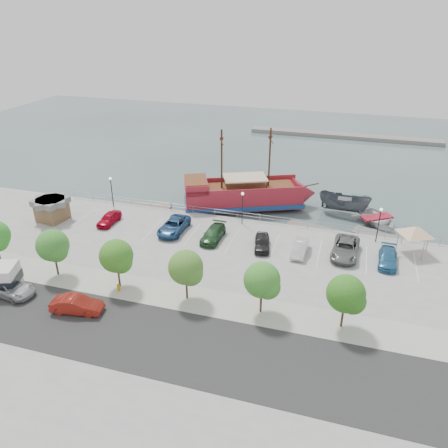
# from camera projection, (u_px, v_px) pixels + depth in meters

# --- Properties ---
(ground) EXTENTS (160.00, 160.00, 0.00)m
(ground) POSITION_uv_depth(u_px,v_px,m) (227.00, 256.00, 49.51)
(ground) COLOR #3F4D4E
(land_slab) EXTENTS (100.00, 58.00, 1.20)m
(land_slab) POSITION_uv_depth(u_px,v_px,m) (146.00, 395.00, 31.34)
(land_slab) COLOR gray
(land_slab) RESTS_ON ground
(street) EXTENTS (100.00, 8.00, 0.04)m
(street) POSITION_uv_depth(u_px,v_px,m) (172.00, 343.00, 35.35)
(street) COLOR #2A2A2A
(street) RESTS_ON land_slab
(sidewalk) EXTENTS (100.00, 4.00, 0.05)m
(sidewalk) POSITION_uv_depth(u_px,v_px,m) (197.00, 300.00, 40.49)
(sidewalk) COLOR #AEAB9B
(sidewalk) RESTS_ON land_slab
(seawall_railing) EXTENTS (50.00, 0.06, 1.00)m
(seawall_railing) POSITION_uv_depth(u_px,v_px,m) (245.00, 216.00, 55.50)
(seawall_railing) COLOR gray
(seawall_railing) RESTS_ON land_slab
(far_shore) EXTENTS (40.00, 3.00, 0.80)m
(far_shore) POSITION_uv_depth(u_px,v_px,m) (344.00, 136.00, 93.86)
(far_shore) COLOR gray
(far_shore) RESTS_ON ground
(pirate_ship) EXTENTS (18.87, 11.95, 11.80)m
(pirate_ship) POSITION_uv_depth(u_px,v_px,m) (253.00, 195.00, 60.39)
(pirate_ship) COLOR maroon
(pirate_ship) RESTS_ON ground
(patrol_boat) EXTENTS (7.39, 3.94, 2.72)m
(patrol_boat) POSITION_uv_depth(u_px,v_px,m) (344.00, 205.00, 59.00)
(patrol_boat) COLOR #4B5259
(patrol_boat) RESTS_ON ground
(speedboat) EXTENTS (7.67, 8.23, 1.39)m
(speedboat) POSITION_uv_depth(u_px,v_px,m) (376.00, 220.00, 56.34)
(speedboat) COLOR silver
(speedboat) RESTS_ON ground
(dock_west) EXTENTS (7.56, 3.68, 0.42)m
(dock_west) POSITION_uv_depth(u_px,v_px,m) (145.00, 207.00, 61.08)
(dock_west) COLOR #6E685B
(dock_west) RESTS_ON ground
(dock_mid) EXTENTS (7.44, 3.71, 0.41)m
(dock_mid) POSITION_uv_depth(u_px,v_px,m) (315.00, 229.00, 55.03)
(dock_mid) COLOR slate
(dock_mid) RESTS_ON ground
(dock_east) EXTENTS (8.07, 4.74, 0.44)m
(dock_east) POSITION_uv_depth(u_px,v_px,m) (385.00, 238.00, 52.87)
(dock_east) COLOR slate
(dock_east) RESTS_ON ground
(shed) EXTENTS (4.01, 4.01, 2.89)m
(shed) POSITION_uv_depth(u_px,v_px,m) (52.00, 209.00, 55.03)
(shed) COLOR brown
(shed) RESTS_ON land_slab
(canopy_tent) EXTENTS (5.42, 5.42, 3.63)m
(canopy_tent) POSITION_uv_depth(u_px,v_px,m) (416.00, 226.00, 47.02)
(canopy_tent) COLOR slate
(canopy_tent) RESTS_ON land_slab
(street_van) EXTENTS (5.28, 2.88, 1.40)m
(street_van) POSITION_uv_depth(u_px,v_px,m) (10.00, 288.00, 41.04)
(street_van) COLOR #9C9EA1
(street_van) RESTS_ON street
(street_sedan) EXTENTS (4.80, 2.35, 1.51)m
(street_sedan) POSITION_uv_depth(u_px,v_px,m) (77.00, 305.00, 38.61)
(street_sedan) COLOR maroon
(street_sedan) RESTS_ON street
(fire_hydrant) EXTENTS (0.28, 0.28, 0.81)m
(fire_hydrant) POSITION_uv_depth(u_px,v_px,m) (119.00, 287.00, 41.58)
(fire_hydrant) COLOR #C18202
(fire_hydrant) RESTS_ON sidewalk
(lamp_post_left) EXTENTS (0.36, 0.36, 4.28)m
(lamp_post_left) POSITION_uv_depth(u_px,v_px,m) (111.00, 187.00, 57.93)
(lamp_post_left) COLOR black
(lamp_post_left) RESTS_ON land_slab
(lamp_post_mid) EXTENTS (0.36, 0.36, 4.28)m
(lamp_post_mid) POSITION_uv_depth(u_px,v_px,m) (242.00, 202.00, 53.31)
(lamp_post_mid) COLOR black
(lamp_post_mid) RESTS_ON land_slab
(lamp_post_right) EXTENTS (0.36, 0.36, 4.28)m
(lamp_post_right) POSITION_uv_depth(u_px,v_px,m) (380.00, 219.00, 49.20)
(lamp_post_right) COLOR black
(lamp_post_right) RESTS_ON land_slab
(tree_b) EXTENTS (3.30, 3.20, 5.00)m
(tree_b) POSITION_uv_depth(u_px,v_px,m) (54.00, 247.00, 42.77)
(tree_b) COLOR #473321
(tree_b) RESTS_ON sidewalk
(tree_c) EXTENTS (3.30, 3.20, 5.00)m
(tree_c) POSITION_uv_depth(u_px,v_px,m) (117.00, 257.00, 40.97)
(tree_c) COLOR #473321
(tree_c) RESTS_ON sidewalk
(tree_d) EXTENTS (3.30, 3.20, 5.00)m
(tree_d) POSITION_uv_depth(u_px,v_px,m) (187.00, 269.00, 39.17)
(tree_d) COLOR #473321
(tree_d) RESTS_ON sidewalk
(tree_e) EXTENTS (3.30, 3.20, 5.00)m
(tree_e) POSITION_uv_depth(u_px,v_px,m) (263.00, 282.00, 37.38)
(tree_e) COLOR #473321
(tree_e) RESTS_ON sidewalk
(tree_f) EXTENTS (3.30, 3.20, 5.00)m
(tree_f) POSITION_uv_depth(u_px,v_px,m) (347.00, 296.00, 35.58)
(tree_f) COLOR #473321
(tree_f) RESTS_ON sidewalk
(parked_car_a) EXTENTS (1.71, 4.13, 1.40)m
(parked_car_a) POSITION_uv_depth(u_px,v_px,m) (109.00, 218.00, 54.43)
(parked_car_a) COLOR #AA041B
(parked_car_a) RESTS_ON land_slab
(parked_car_c) EXTENTS (2.66, 5.65, 1.56)m
(parked_car_c) POSITION_uv_depth(u_px,v_px,m) (174.00, 226.00, 52.42)
(parked_car_c) COLOR navy
(parked_car_c) RESTS_ON land_slab
(parked_car_d) EXTENTS (2.12, 4.98, 1.43)m
(parked_car_d) POSITION_uv_depth(u_px,v_px,m) (213.00, 234.00, 50.67)
(parked_car_d) COLOR #214925
(parked_car_d) RESTS_ON land_slab
(parked_car_e) EXTENTS (2.49, 4.46, 1.43)m
(parked_car_e) POSITION_uv_depth(u_px,v_px,m) (262.00, 242.00, 48.88)
(parked_car_e) COLOR black
(parked_car_e) RESTS_ON land_slab
(parked_car_f) EXTENTS (1.60, 4.21, 1.37)m
(parked_car_f) POSITION_uv_depth(u_px,v_px,m) (300.00, 248.00, 47.80)
(parked_car_f) COLOR white
(parked_car_f) RESTS_ON land_slab
(parked_car_g) EXTENTS (3.09, 6.05, 1.64)m
(parked_car_g) POSITION_uv_depth(u_px,v_px,m) (345.00, 248.00, 47.47)
(parked_car_g) COLOR slate
(parked_car_g) RESTS_ON land_slab
(parked_car_h) EXTENTS (2.12, 4.76, 1.36)m
(parked_car_h) POSITION_uv_depth(u_px,v_px,m) (388.00, 258.00, 45.94)
(parked_car_h) COLOR teal
(parked_car_h) RESTS_ON land_slab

